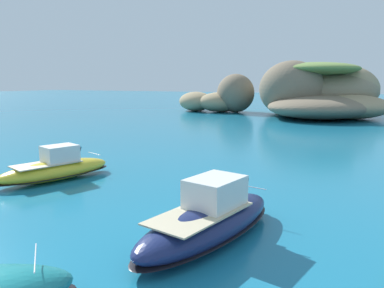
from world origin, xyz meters
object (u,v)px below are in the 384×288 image
object	(u,v)px
islet_small	(222,98)
motorboat_navy	(210,220)
motorboat_yellow	(56,169)
islet_large	(319,93)

from	to	relation	value
islet_small	motorboat_navy	size ratio (longest dim) A/B	2.25
motorboat_navy	motorboat_yellow	size ratio (longest dim) A/B	1.12
islet_small	motorboat_navy	xyz separation A→B (m)	(21.81, -58.16, -2.03)
islet_small	motorboat_yellow	distance (m)	54.97
motorboat_navy	motorboat_yellow	distance (m)	12.77
motorboat_navy	motorboat_yellow	xyz separation A→B (m)	(-12.09, 4.10, -0.09)
islet_large	motorboat_yellow	size ratio (longest dim) A/B	4.41
islet_large	islet_small	size ratio (longest dim) A/B	1.75
islet_small	motorboat_yellow	xyz separation A→B (m)	(9.71, -54.06, -2.12)
islet_large	motorboat_yellow	world-z (taller)	islet_large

